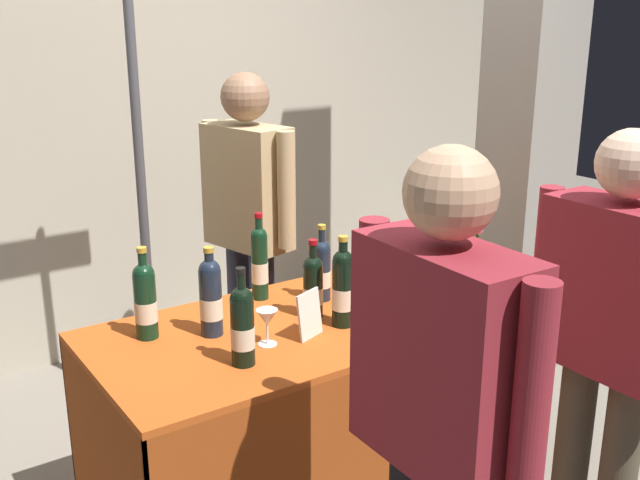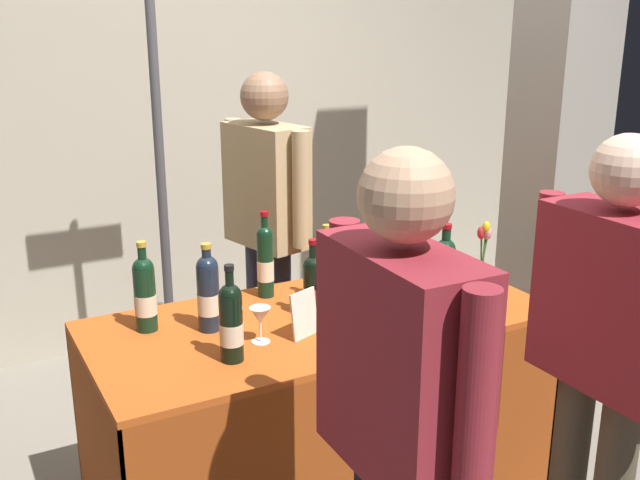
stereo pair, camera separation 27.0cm
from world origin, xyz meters
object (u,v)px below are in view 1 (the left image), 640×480
wine_glass_mid (267,319)px  booth_signpost (138,144)px  taster_foreground_right (612,324)px  vendor_presenter (248,213)px  wine_glass_near_vendor (403,299)px  concrete_pillar (535,45)px  display_bottle_0 (322,269)px  featured_wine_bottle (145,300)px  tasting_table (320,373)px  flower_vase (474,271)px

wine_glass_mid → booth_signpost: booth_signpost is taller
taster_foreground_right → booth_signpost: bearing=23.5°
vendor_presenter → wine_glass_near_vendor: bearing=-10.6°
vendor_presenter → taster_foreground_right: 1.74m
concrete_pillar → wine_glass_near_vendor: bearing=-155.5°
display_bottle_0 → taster_foreground_right: taster_foreground_right is taller
booth_signpost → wine_glass_near_vendor: bearing=-67.1°
featured_wine_bottle → wine_glass_near_vendor: (0.82, -0.40, -0.05)m
concrete_pillar → booth_signpost: concrete_pillar is taller
tasting_table → wine_glass_mid: 0.45m
flower_vase → taster_foreground_right: (-0.10, -0.69, 0.05)m
tasting_table → display_bottle_0: display_bottle_0 is taller
featured_wine_bottle → wine_glass_near_vendor: featured_wine_bottle is taller
vendor_presenter → booth_signpost: booth_signpost is taller
flower_vase → display_bottle_0: bearing=149.4°
tasting_table → display_bottle_0: size_ratio=5.54×
tasting_table → taster_foreground_right: bearing=-58.4°
concrete_pillar → featured_wine_bottle: (-2.14, -0.20, -0.80)m
concrete_pillar → vendor_presenter: bearing=161.7°
booth_signpost → tasting_table: bearing=-73.6°
vendor_presenter → booth_signpost: 0.59m
flower_vase → featured_wine_bottle: bearing=163.9°
concrete_pillar → tasting_table: (-1.54, -0.39, -1.17)m
taster_foreground_right → wine_glass_mid: bearing=46.7°
concrete_pillar → featured_wine_bottle: concrete_pillar is taller
tasting_table → vendor_presenter: (0.17, 0.84, 0.43)m
display_bottle_0 → featured_wine_bottle: bearing=176.2°
tasting_table → flower_vase: (0.63, -0.17, 0.34)m
featured_wine_bottle → wine_glass_mid: (0.32, -0.29, -0.05)m
concrete_pillar → wine_glass_near_vendor: size_ratio=26.63×
concrete_pillar → flower_vase: concrete_pillar is taller
flower_vase → taster_foreground_right: size_ratio=0.21×
tasting_table → wine_glass_near_vendor: bearing=-44.8°
flower_vase → taster_foreground_right: bearing=-98.1°
vendor_presenter → taster_foreground_right: vendor_presenter is taller
display_bottle_0 → wine_glass_near_vendor: bearing=-72.2°
taster_foreground_right → booth_signpost: size_ratio=0.72×
display_bottle_0 → booth_signpost: booth_signpost is taller
wine_glass_mid → flower_vase: 0.92m
wine_glass_mid → vendor_presenter: 1.05m
tasting_table → booth_signpost: size_ratio=0.80×
tasting_table → vendor_presenter: 0.96m
flower_vase → booth_signpost: size_ratio=0.15×
display_bottle_0 → booth_signpost: (-0.39, 0.85, 0.41)m
booth_signpost → taster_foreground_right: bearing=-66.1°
concrete_pillar → flower_vase: size_ratio=10.32×
featured_wine_bottle → concrete_pillar: bearing=5.4°
display_bottle_0 → flower_vase: 0.61m
wine_glass_mid → taster_foreground_right: size_ratio=0.08×
tasting_table → booth_signpost: booth_signpost is taller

